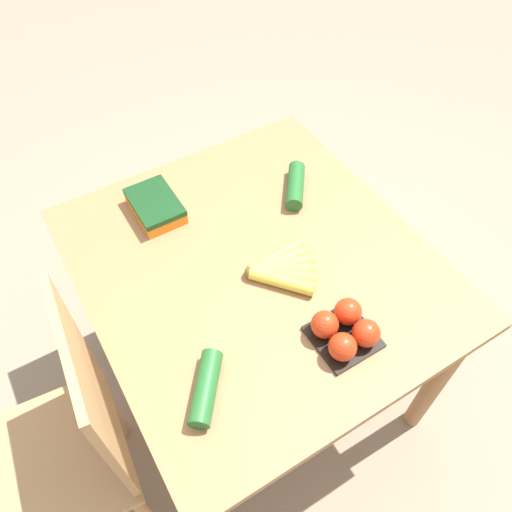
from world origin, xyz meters
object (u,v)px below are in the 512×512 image
(chair, at_px, (74,443))
(cucumber_far, at_px, (206,388))
(carrot_bag, at_px, (155,205))
(cucumber_near, at_px, (295,186))
(banana_bunch, at_px, (281,269))
(tomato_pack, at_px, (345,330))

(chair, distance_m, cucumber_far, 0.48)
(carrot_bag, height_order, cucumber_far, same)
(carrot_bag, distance_m, cucumber_near, 0.45)
(chair, relative_size, carrot_bag, 5.18)
(chair, relative_size, banana_bunch, 4.85)
(banana_bunch, bearing_deg, carrot_bag, 27.02)
(banana_bunch, height_order, cucumber_near, cucumber_near)
(banana_bunch, height_order, cucumber_far, cucumber_far)
(cucumber_near, bearing_deg, banana_bunch, 138.85)
(chair, distance_m, cucumber_near, 1.00)
(banana_bunch, bearing_deg, cucumber_far, 121.10)
(banana_bunch, height_order, carrot_bag, carrot_bag)
(cucumber_far, bearing_deg, tomato_pack, -97.79)
(tomato_pack, height_order, carrot_bag, tomato_pack)
(chair, xyz_separation_m, carrot_bag, (0.44, -0.49, 0.29))
(cucumber_near, bearing_deg, carrot_bag, 70.55)
(chair, relative_size, tomato_pack, 6.25)
(tomato_pack, distance_m, cucumber_near, 0.55)
(banana_bunch, xyz_separation_m, tomato_pack, (-0.26, -0.03, 0.02))
(tomato_pack, xyz_separation_m, carrot_bag, (0.66, 0.23, -0.01))
(chair, bearing_deg, carrot_bag, 137.28)
(carrot_bag, relative_size, cucumber_near, 1.07)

